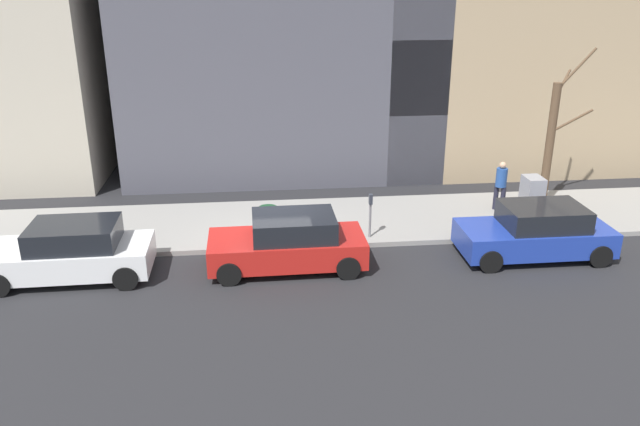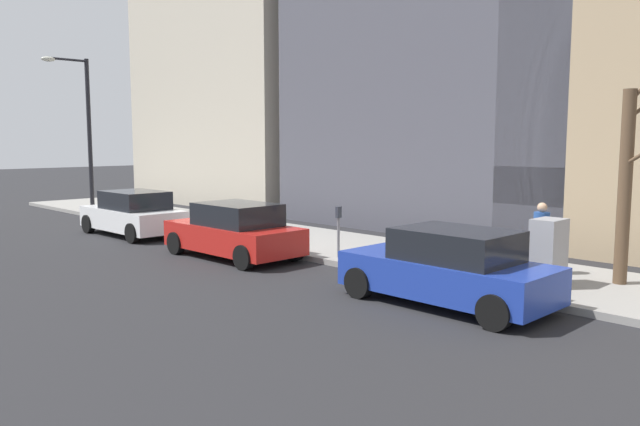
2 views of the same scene
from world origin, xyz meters
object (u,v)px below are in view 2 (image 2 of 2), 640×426
at_px(parked_car_red, 234,231).
at_px(bare_tree, 628,181).
at_px(parking_meter, 338,226).
at_px(office_tower_right, 278,12).
at_px(pedestrian_near_meter, 541,234).
at_px(utility_box, 548,253).
at_px(parked_car_blue, 449,268).
at_px(parked_car_white, 133,214).
at_px(streetlamp, 83,121).
at_px(trash_bin, 277,227).

xyz_separation_m(parked_car_red, bare_tree, (3.69, -8.91, 1.64)).
relative_size(parking_meter, office_tower_right, 0.07).
relative_size(bare_tree, pedestrian_near_meter, 3.14).
distance_m(parked_car_red, pedestrian_near_meter, 7.96).
height_order(utility_box, office_tower_right, office_tower_right).
bearing_deg(parking_meter, parked_car_blue, -108.79).
relative_size(parked_car_white, parking_meter, 3.13).
bearing_deg(parked_car_white, parked_car_red, -90.69).
bearing_deg(office_tower_right, streetlamp, 179.46).
bearing_deg(pedestrian_near_meter, parked_car_red, 65.89).
xyz_separation_m(trash_bin, pedestrian_near_meter, (1.38, -7.70, 0.49)).
bearing_deg(parked_car_blue, pedestrian_near_meter, -4.07).
xyz_separation_m(utility_box, streetlamp, (-1.02, 20.30, 3.17)).
distance_m(streetlamp, pedestrian_near_meter, 19.96).
relative_size(parked_car_red, utility_box, 2.95).
bearing_deg(parked_car_blue, parking_meter, 71.17).
bearing_deg(streetlamp, pedestrian_near_meter, -84.19).
relative_size(parked_car_white, pedestrian_near_meter, 2.54).
bearing_deg(parking_meter, streetlamp, 90.64).
relative_size(parked_car_blue, trash_bin, 4.67).
xyz_separation_m(parked_car_white, streetlamp, (1.36, 6.74, 3.28)).
height_order(parked_car_white, bare_tree, bare_tree).
xyz_separation_m(parked_car_white, parking_meter, (1.53, -8.21, 0.24)).
xyz_separation_m(parking_meter, trash_bin, (0.45, 3.01, -0.38)).
distance_m(streetlamp, bare_tree, 21.54).
xyz_separation_m(utility_box, bare_tree, (1.31, -1.06, 1.52)).
bearing_deg(parking_meter, trash_bin, 81.49).
relative_size(streetlamp, trash_bin, 7.22).
distance_m(parked_car_white, parking_meter, 8.36).
bearing_deg(parking_meter, parked_car_white, 100.54).
bearing_deg(trash_bin, utility_box, -87.26).
relative_size(parked_car_red, streetlamp, 0.65).
distance_m(parked_car_white, office_tower_right, 16.77).
height_order(bare_tree, office_tower_right, office_tower_right).
bearing_deg(pedestrian_near_meter, parked_car_white, 55.50).
bearing_deg(parked_car_white, parked_car_blue, -90.67).
height_order(bare_tree, trash_bin, bare_tree).
bearing_deg(bare_tree, pedestrian_near_meter, 100.92).
bearing_deg(parked_car_blue, utility_box, -20.52).
xyz_separation_m(parked_car_red, utility_box, (2.38, -7.85, 0.11)).
bearing_deg(office_tower_right, parked_car_blue, -122.43).
bearing_deg(parked_car_red, office_tower_right, 44.54).
distance_m(bare_tree, pedestrian_near_meter, 2.16).
relative_size(bare_tree, trash_bin, 5.79).
relative_size(utility_box, pedestrian_near_meter, 0.86).
height_order(parked_car_blue, parking_meter, parked_car_blue).
relative_size(utility_box, streetlamp, 0.22).
relative_size(parked_car_blue, parked_car_white, 1.00).
xyz_separation_m(parked_car_white, bare_tree, (3.69, -14.61, 1.64)).
xyz_separation_m(streetlamp, pedestrian_near_meter, (2.00, -19.65, -2.93)).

